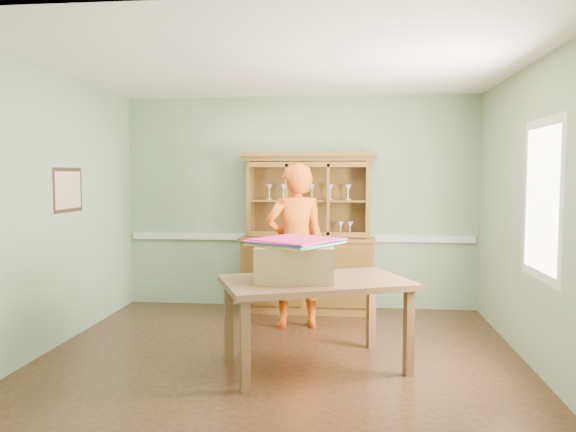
# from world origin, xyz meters

# --- Properties ---
(floor) EXTENTS (4.50, 4.50, 0.00)m
(floor) POSITION_xyz_m (0.00, 0.00, 0.00)
(floor) COLOR #4A2C17
(floor) RESTS_ON ground
(ceiling) EXTENTS (4.50, 4.50, 0.00)m
(ceiling) POSITION_xyz_m (0.00, 0.00, 2.70)
(ceiling) COLOR white
(ceiling) RESTS_ON wall_back
(wall_back) EXTENTS (4.50, 0.00, 4.50)m
(wall_back) POSITION_xyz_m (0.00, 2.00, 1.35)
(wall_back) COLOR gray
(wall_back) RESTS_ON floor
(wall_left) EXTENTS (0.00, 4.00, 4.00)m
(wall_left) POSITION_xyz_m (-2.25, 0.00, 1.35)
(wall_left) COLOR gray
(wall_left) RESTS_ON floor
(wall_right) EXTENTS (0.00, 4.00, 4.00)m
(wall_right) POSITION_xyz_m (2.25, 0.00, 1.35)
(wall_right) COLOR gray
(wall_right) RESTS_ON floor
(wall_front) EXTENTS (4.50, 0.00, 4.50)m
(wall_front) POSITION_xyz_m (0.00, -2.00, 1.35)
(wall_front) COLOR gray
(wall_front) RESTS_ON floor
(chair_rail) EXTENTS (4.41, 0.05, 0.08)m
(chair_rail) POSITION_xyz_m (0.00, 1.98, 0.90)
(chair_rail) COLOR silver
(chair_rail) RESTS_ON wall_back
(framed_map) EXTENTS (0.03, 0.60, 0.46)m
(framed_map) POSITION_xyz_m (-2.23, 0.30, 1.55)
(framed_map) COLOR #362115
(framed_map) RESTS_ON wall_left
(window_panel) EXTENTS (0.03, 0.96, 1.36)m
(window_panel) POSITION_xyz_m (2.23, -0.30, 1.50)
(window_panel) COLOR silver
(window_panel) RESTS_ON wall_right
(china_hutch) EXTENTS (1.69, 0.56, 1.98)m
(china_hutch) POSITION_xyz_m (0.13, 1.78, 0.70)
(china_hutch) COLOR brown
(china_hutch) RESTS_ON floor
(dining_table) EXTENTS (1.82, 1.47, 0.79)m
(dining_table) POSITION_xyz_m (0.35, -0.32, 0.70)
(dining_table) COLOR brown
(dining_table) RESTS_ON floor
(cardboard_box) EXTENTS (0.70, 0.58, 0.31)m
(cardboard_box) POSITION_xyz_m (0.17, -0.37, 0.95)
(cardboard_box) COLOR tan
(cardboard_box) RESTS_ON dining_table
(kite_stack) EXTENTS (0.86, 0.86, 0.05)m
(kite_stack) POSITION_xyz_m (0.17, -0.34, 1.13)
(kite_stack) COLOR yellow
(kite_stack) RESTS_ON cardboard_box
(person) EXTENTS (0.76, 0.61, 1.82)m
(person) POSITION_xyz_m (0.05, 0.98, 0.91)
(person) COLOR #E1530E
(person) RESTS_ON floor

